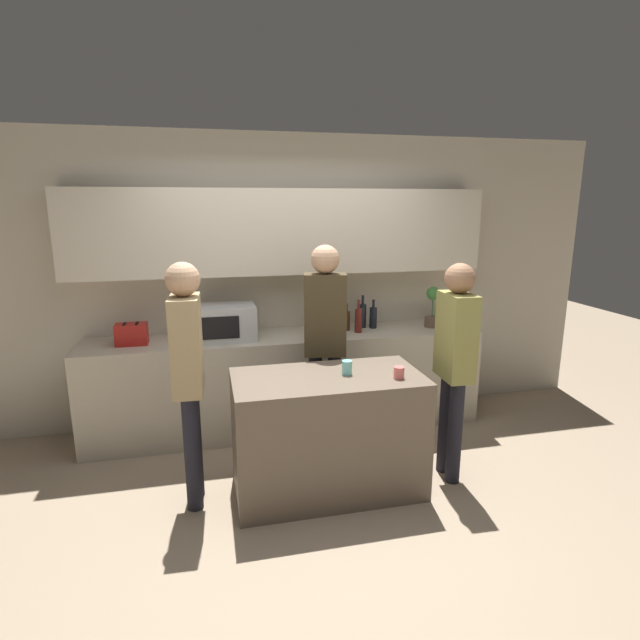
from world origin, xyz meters
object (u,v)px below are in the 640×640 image
at_px(toaster, 132,334).
at_px(bottle_2, 336,318).
at_px(bottle_4, 358,320).
at_px(cup_0, 399,373).
at_px(potted_plant, 433,307).
at_px(person_left, 455,354).
at_px(bottle_0, 320,321).
at_px(bottle_5, 362,315).
at_px(bottle_1, 330,323).
at_px(microwave, 226,322).
at_px(person_right, 325,331).
at_px(cup_1, 347,368).
at_px(bottle_3, 346,320).
at_px(person_center, 188,365).
at_px(bottle_6, 373,317).

height_order(toaster, bottle_2, bottle_2).
relative_size(bottle_4, cup_0, 3.73).
distance_m(potted_plant, person_left, 1.20).
height_order(bottle_0, bottle_5, bottle_5).
xyz_separation_m(bottle_1, bottle_5, (0.36, 0.16, 0.03)).
relative_size(microwave, person_left, 0.31).
bearing_deg(microwave, bottle_5, 5.90).
bearing_deg(bottle_2, person_right, -113.51).
bearing_deg(cup_1, potted_plant, 43.00).
distance_m(bottle_2, bottle_3, 0.10).
relative_size(bottle_2, person_center, 0.18).
relative_size(potted_plant, person_center, 0.23).
xyz_separation_m(toaster, bottle_1, (1.73, -0.02, 0.00)).
distance_m(potted_plant, cup_0, 1.52).
bearing_deg(bottle_4, toaster, 178.78).
height_order(bottle_2, person_left, person_left).
bearing_deg(cup_1, person_center, 177.82).
distance_m(toaster, person_left, 2.66).
height_order(cup_0, cup_1, cup_1).
bearing_deg(bottle_6, bottle_0, -179.12).
height_order(microwave, bottle_2, bottle_2).
distance_m(toaster, cup_0, 2.29).
distance_m(potted_plant, bottle_4, 0.76).
height_order(microwave, potted_plant, potted_plant).
bearing_deg(bottle_6, toaster, -177.74).
bearing_deg(cup_1, microwave, 126.26).
relative_size(cup_0, person_right, 0.05).
xyz_separation_m(cup_0, person_right, (-0.35, 0.76, 0.13)).
bearing_deg(bottle_6, bottle_2, -177.76).
bearing_deg(potted_plant, person_right, -157.64).
distance_m(potted_plant, cup_1, 1.61).
xyz_separation_m(bottle_5, cup_0, (-0.17, -1.38, -0.10)).
relative_size(bottle_6, person_left, 0.17).
xyz_separation_m(bottle_0, person_center, (-1.16, -1.13, 0.02)).
distance_m(toaster, bottle_0, 1.66).
relative_size(bottle_0, bottle_1, 1.04).
xyz_separation_m(person_left, person_center, (-1.91, 0.09, 0.03)).
relative_size(bottle_4, cup_1, 3.05).
relative_size(microwave, bottle_2, 1.70).
distance_m(cup_0, person_center, 1.44).
relative_size(bottle_5, person_center, 0.18).
bearing_deg(bottle_1, bottle_4, -4.32).
relative_size(microwave, cup_1, 5.12).
height_order(bottle_6, cup_1, bottle_6).
height_order(bottle_4, bottle_5, bottle_5).
distance_m(bottle_2, cup_0, 1.33).
relative_size(toaster, potted_plant, 0.66).
bearing_deg(potted_plant, bottle_1, -178.75).
distance_m(bottle_0, bottle_1, 0.13).
xyz_separation_m(toaster, cup_1, (1.59, -1.09, -0.06)).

